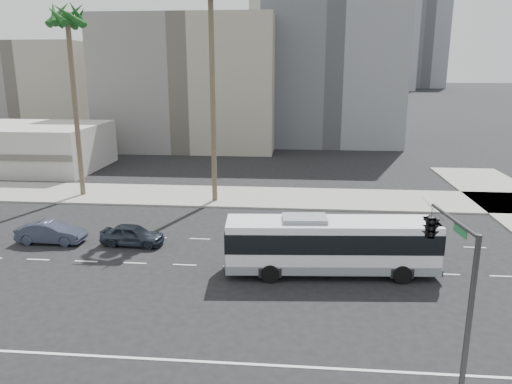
# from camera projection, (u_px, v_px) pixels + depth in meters

# --- Properties ---
(ground) EXTENTS (700.00, 700.00, 0.00)m
(ground) POSITION_uv_depth(u_px,v_px,m) (235.00, 267.00, 28.43)
(ground) COLOR black
(ground) RESTS_ON ground
(sidewalk_north) EXTENTS (120.00, 7.00, 0.15)m
(sidewalk_north) POSITION_uv_depth(u_px,v_px,m) (258.00, 197.00, 43.36)
(sidewalk_north) COLOR gray
(sidewalk_north) RESTS_ON ground
(commercial_low) EXTENTS (22.00, 12.16, 5.00)m
(commercial_low) POSITION_uv_depth(u_px,v_px,m) (3.00, 147.00, 55.49)
(commercial_low) COLOR #AEAAA4
(commercial_low) RESTS_ON ground
(midrise_beige_west) EXTENTS (24.00, 18.00, 18.00)m
(midrise_beige_west) POSITION_uv_depth(u_px,v_px,m) (193.00, 83.00, 70.64)
(midrise_beige_west) COLOR gray
(midrise_beige_west) RESTS_ON ground
(midrise_gray_center) EXTENTS (20.00, 20.00, 26.00)m
(midrise_gray_center) POSITION_uv_depth(u_px,v_px,m) (331.00, 55.00, 74.66)
(midrise_gray_center) COLOR slate
(midrise_gray_center) RESTS_ON ground
(midrise_beige_far) EXTENTS (18.00, 16.00, 15.00)m
(midrise_beige_far) POSITION_uv_depth(u_px,v_px,m) (40.00, 91.00, 78.10)
(midrise_beige_far) COLOR gray
(midrise_beige_far) RESTS_ON ground
(civic_tower) EXTENTS (42.00, 42.00, 129.00)m
(civic_tower) POSITION_uv_depth(u_px,v_px,m) (292.00, 14.00, 260.10)
(civic_tower) COLOR beige
(civic_tower) RESTS_ON ground
(highrise_right) EXTENTS (26.00, 26.00, 70.00)m
(highrise_right) POSITION_uv_depth(u_px,v_px,m) (388.00, 17.00, 237.67)
(highrise_right) COLOR slate
(highrise_right) RESTS_ON ground
(highrise_far) EXTENTS (22.00, 22.00, 60.00)m
(highrise_far) POSITION_uv_depth(u_px,v_px,m) (425.00, 31.00, 265.68)
(highrise_far) COLOR slate
(highrise_far) RESTS_ON ground
(city_bus) EXTENTS (11.81, 3.48, 3.35)m
(city_bus) POSITION_uv_depth(u_px,v_px,m) (331.00, 244.00, 27.12)
(city_bus) COLOR silver
(city_bus) RESTS_ON ground
(car_a) EXTENTS (1.90, 4.20, 1.40)m
(car_a) POSITION_uv_depth(u_px,v_px,m) (132.00, 235.00, 31.76)
(car_a) COLOR #282F3B
(car_a) RESTS_ON ground
(car_b) EXTENTS (1.61, 4.42, 1.45)m
(car_b) POSITION_uv_depth(u_px,v_px,m) (51.00, 232.00, 32.18)
(car_b) COLOR #2F3446
(car_b) RESTS_ON ground
(traffic_signal) EXTENTS (3.05, 4.08, 6.58)m
(traffic_signal) POSITION_uv_depth(u_px,v_px,m) (434.00, 235.00, 17.45)
(traffic_signal) COLOR #262628
(traffic_signal) RESTS_ON ground
(palm_mid) EXTENTS (5.35, 5.35, 16.53)m
(palm_mid) POSITION_uv_depth(u_px,v_px,m) (68.00, 22.00, 40.43)
(palm_mid) COLOR brown
(palm_mid) RESTS_ON ground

